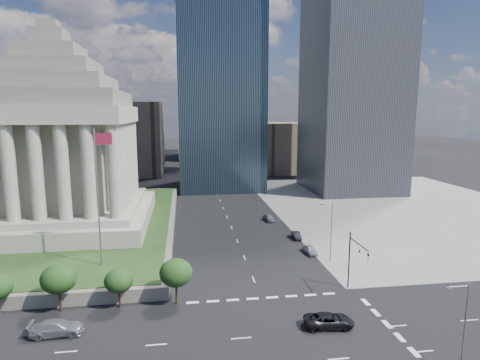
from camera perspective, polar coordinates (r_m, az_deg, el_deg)
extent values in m
plane|color=black|center=(136.79, -3.86, -0.61)|extent=(500.00, 500.00, 0.00)
cube|color=slate|center=(112.13, 22.01, -3.53)|extent=(68.00, 90.00, 0.03)
cube|color=#645D55|center=(94.28, -29.91, -5.95)|extent=(66.00, 70.00, 1.80)
cube|color=#1D3516|center=(94.06, -29.96, -5.39)|extent=(64.00, 68.00, 0.10)
cylinder|color=slate|center=(60.82, -19.56, -2.48)|extent=(0.24, 0.24, 20.00)
cube|color=maroon|center=(59.49, -18.88, 5.57)|extent=(2.40, 0.05, 1.60)
cube|color=black|center=(130.00, -2.94, 12.15)|extent=(26.00, 26.00, 60.00)
cube|color=black|center=(132.63, 16.11, 20.47)|extent=(26.00, 28.00, 100.00)
cube|color=brown|center=(170.11, 6.19, 4.74)|extent=(20.00, 30.00, 20.00)
cube|color=brown|center=(165.88, -15.14, 5.73)|extent=(24.00, 30.00, 28.00)
cylinder|color=black|center=(58.08, 15.25, -10.94)|extent=(0.18, 0.18, 8.00)
cylinder|color=black|center=(54.68, 16.54, -8.74)|extent=(0.14, 5.50, 0.14)
cube|color=black|center=(52.59, 17.76, -10.46)|extent=(0.30, 0.30, 1.10)
cylinder|color=slate|center=(41.22, 29.20, -19.15)|extent=(0.16, 0.16, 10.00)
cylinder|color=slate|center=(38.73, 28.70, -13.15)|extent=(1.80, 0.12, 0.12)
cube|color=slate|center=(38.25, 27.58, -13.49)|extent=(0.50, 0.22, 0.14)
cylinder|color=slate|center=(66.46, 12.85, -7.31)|extent=(0.16, 0.16, 10.00)
cylinder|color=slate|center=(64.94, 12.26, -3.31)|extent=(1.80, 0.12, 0.12)
cube|color=slate|center=(64.66, 11.51, -3.43)|extent=(0.50, 0.22, 0.14)
imported|color=black|center=(49.05, 12.54, -18.92)|extent=(3.01, 5.81, 1.57)
imported|color=slate|center=(50.67, -24.61, -18.57)|extent=(5.77, 2.54, 1.65)
imported|color=#94959C|center=(71.09, 9.91, -9.74)|extent=(4.20, 2.00, 1.39)
imported|color=black|center=(78.71, 8.03, -7.82)|extent=(1.61, 3.99, 1.29)
imported|color=slate|center=(90.58, 4.16, -5.36)|extent=(4.60, 2.23, 1.51)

